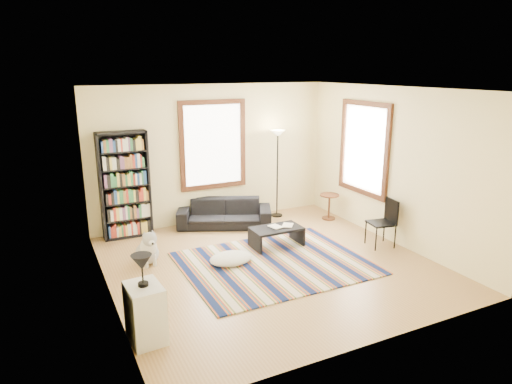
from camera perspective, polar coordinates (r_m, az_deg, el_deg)
name	(u,v)px	position (r m, az deg, el deg)	size (l,w,h in m)	color
floor	(269,267)	(7.58, 1.69, -9.33)	(5.00, 5.00, 0.10)	#A37D4A
ceiling	(271,86)	(6.89, 1.88, 13.16)	(5.00, 5.00, 0.10)	white
wall_back	(212,154)	(9.37, -5.55, 4.75)	(5.00, 0.10, 2.80)	#F3E9A3
wall_front	(381,233)	(5.08, 15.38, -4.91)	(5.00, 0.10, 2.80)	#F3E9A3
wall_left	(99,202)	(6.35, -19.01, -1.14)	(0.10, 5.00, 2.80)	#F3E9A3
wall_right	(396,166)	(8.56, 17.07, 3.13)	(0.10, 5.00, 2.80)	#F3E9A3
window_back	(213,145)	(9.26, -5.40, 5.88)	(1.20, 0.06, 1.60)	white
window_right	(364,148)	(9.06, 13.36, 5.33)	(0.06, 1.20, 1.60)	white
rug	(275,263)	(7.56, 2.33, -8.88)	(2.92, 2.34, 0.02)	#0D1943
sofa	(224,213)	(9.22, -3.96, -2.64)	(1.86, 0.73, 0.54)	black
bookshelf	(125,185)	(8.78, -16.09, 0.81)	(0.90, 0.30, 2.00)	black
coffee_table	(276,237)	(8.19, 2.57, -5.65)	(0.90, 0.50, 0.36)	black
book_a	(272,228)	(8.08, 1.96, -4.50)	(0.24, 0.18, 0.02)	beige
book_b	(283,225)	(8.23, 3.33, -4.14)	(0.18, 0.25, 0.02)	beige
floor_cushion	(231,258)	(7.55, -3.18, -8.29)	(0.71, 0.53, 0.18)	beige
floor_lamp	(277,174)	(9.65, 2.68, 2.26)	(0.30, 0.30, 1.86)	black
side_table	(329,207)	(9.74, 9.12, -1.83)	(0.40, 0.40, 0.54)	#4F2613
folding_chair	(381,223)	(8.43, 15.35, -3.78)	(0.42, 0.40, 0.86)	black
white_cabinet	(145,313)	(5.63, -13.67, -14.50)	(0.38, 0.50, 0.70)	silver
table_lamp	(142,270)	(5.39, -14.04, -9.50)	(0.24, 0.24, 0.38)	black
dog	(147,246)	(7.69, -13.51, -6.60)	(0.42, 0.59, 0.59)	#B4B4B4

